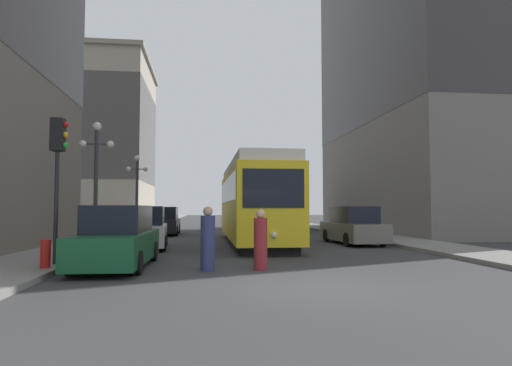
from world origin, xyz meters
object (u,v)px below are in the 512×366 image
transit_bus (271,206)px  parked_car_left_far (145,229)px  parked_car_left_mid (118,239)px  lamp_post_left_far (137,181)px  parked_car_left_near (165,222)px  pedestrian_crossing_far (261,242)px  fire_hydrant (46,254)px  parked_car_right_far (353,226)px  traffic_light_near_left (58,151)px  pedestrian_crossing_near (208,241)px  lamp_post_left_near (96,164)px  streetcar (254,201)px

transit_bus → parked_car_left_far: bearing=-117.4°
parked_car_left_mid → lamp_post_left_far: size_ratio=0.98×
parked_car_left_near → pedestrian_crossing_far: bearing=-76.7°
parked_car_left_far → fire_hydrant: (-1.68, -7.04, -0.32)m
parked_car_left_mid → parked_car_left_far: bearing=91.5°
parked_car_left_near → parked_car_left_mid: (0.00, -16.04, 0.00)m
parked_car_left_near → parked_car_right_far: size_ratio=0.97×
transit_bus → traffic_light_near_left: size_ratio=2.67×
parked_car_right_far → lamp_post_left_far: bearing=-40.3°
parked_car_right_far → fire_hydrant: size_ratio=6.61×
parked_car_right_far → fire_hydrant: parked_car_right_far is taller
pedestrian_crossing_near → pedestrian_crossing_far: (1.48, -0.05, -0.04)m
parked_car_left_near → pedestrian_crossing_far: (4.11, -17.10, -0.05)m
parked_car_right_far → pedestrian_crossing_far: bearing=54.2°
parked_car_right_far → lamp_post_left_far: 15.11m
parked_car_left_mid → lamp_post_left_far: bearing=98.0°
transit_bus → lamp_post_left_near: size_ratio=2.17×
transit_bus → lamp_post_left_near: bearing=-121.4°
pedestrian_crossing_near → traffic_light_near_left: bearing=90.1°
parked_car_left_mid → parked_car_right_far: (9.77, 7.35, -0.00)m
parked_car_left_near → fire_hydrant: parked_car_left_near is taller
streetcar → pedestrian_crossing_far: 9.20m
pedestrian_crossing_near → lamp_post_left_far: (-4.53, 17.59, 2.70)m
streetcar → traffic_light_near_left: 10.64m
parked_car_left_mid → pedestrian_crossing_near: 2.82m
parked_car_right_far → traffic_light_near_left: (-11.45, -7.56, 2.54)m
parked_car_left_near → parked_car_left_far: size_ratio=1.10×
pedestrian_crossing_near → fire_hydrant: bearing=100.6°
lamp_post_left_far → parked_car_right_far: bearing=-38.3°
fire_hydrant → lamp_post_left_far: bearing=90.7°
streetcar → parked_car_left_far: 5.49m
parked_car_right_far → parked_car_left_mid: bearing=35.0°
transit_bus → parked_car_left_mid: bearing=-110.8°
lamp_post_left_far → parked_car_left_near: bearing=-15.7°
parked_car_left_far → parked_car_right_far: bearing=4.5°
streetcar → traffic_light_near_left: size_ratio=2.96×
parked_car_left_near → parked_car_left_mid: bearing=-90.2°
parked_car_left_mid → pedestrian_crossing_far: 4.25m
parked_car_left_mid → lamp_post_left_near: size_ratio=0.97×
transit_bus → parked_car_left_far: transit_bus is taller
parked_car_left_near → lamp_post_left_far: bearing=164.1°
pedestrian_crossing_far → traffic_light_near_left: traffic_light_near_left is taller
transit_bus → pedestrian_crossing_near: 23.81m
pedestrian_crossing_far → lamp_post_left_far: size_ratio=0.34×
parked_car_left_far → lamp_post_left_near: (-1.90, -0.74, 2.72)m
parked_car_right_far → transit_bus: bearing=-85.2°
parked_car_left_near → traffic_light_near_left: (-1.68, -16.25, 2.54)m
parked_car_left_near → lamp_post_left_near: bearing=-100.2°
lamp_post_left_far → pedestrian_crossing_near: bearing=-75.6°
parked_car_left_mid → parked_car_right_far: same height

